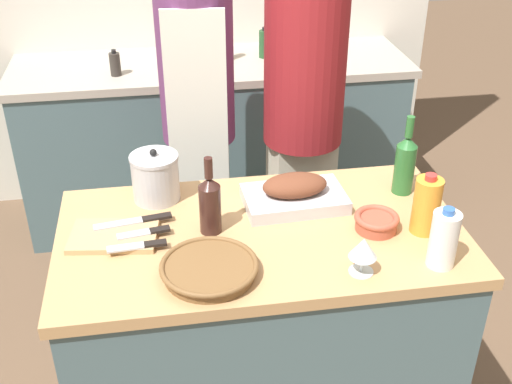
{
  "coord_description": "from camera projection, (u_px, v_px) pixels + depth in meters",
  "views": [
    {
      "loc": [
        -0.28,
        -1.65,
        2.03
      ],
      "look_at": [
        0.0,
        0.11,
        0.97
      ],
      "focal_mm": 45.0,
      "sensor_mm": 36.0,
      "label": 1
    }
  ],
  "objects": [
    {
      "name": "knife_paring",
      "position": [
        146.0,
        232.0,
        1.98
      ],
      "size": [
        0.17,
        0.05,
        0.01
      ],
      "color": "#B7B7BC",
      "rests_on": "cutting_board"
    },
    {
      "name": "knife_bread",
      "position": [
        139.0,
        246.0,
        1.91
      ],
      "size": [
        0.18,
        0.04,
        0.01
      ],
      "color": "#B7B7BC",
      "rests_on": "cutting_board"
    },
    {
      "name": "condiment_bottle_short",
      "position": [
        228.0,
        44.0,
        3.34
      ],
      "size": [
        0.05,
        0.05,
        0.18
      ],
      "color": "#B28E2D",
      "rests_on": "back_counter"
    },
    {
      "name": "wine_bottle_dark",
      "position": [
        210.0,
        203.0,
        1.97
      ],
      "size": [
        0.07,
        0.07,
        0.26
      ],
      "color": "#381E19",
      "rests_on": "kitchen_island"
    },
    {
      "name": "wine_bottle_green",
      "position": [
        405.0,
        163.0,
        2.17
      ],
      "size": [
        0.07,
        0.07,
        0.28
      ],
      "color": "#28662D",
      "rests_on": "kitchen_island"
    },
    {
      "name": "knife_chef",
      "position": [
        136.0,
        221.0,
        2.03
      ],
      "size": [
        0.25,
        0.07,
        0.01
      ],
      "color": "#B7B7BC",
      "rests_on": "cutting_board"
    },
    {
      "name": "juice_jug",
      "position": [
        426.0,
        205.0,
        1.97
      ],
      "size": [
        0.09,
        0.09,
        0.2
      ],
      "color": "orange",
      "rests_on": "kitchen_island"
    },
    {
      "name": "person_cook_aproned",
      "position": [
        198.0,
        108.0,
        2.68
      ],
      "size": [
        0.31,
        0.32,
        1.72
      ],
      "rotation": [
        0.0,
        0.0,
        -0.09
      ],
      "color": "beige",
      "rests_on": "ground_plane"
    },
    {
      "name": "back_counter",
      "position": [
        214.0,
        140.0,
        3.57
      ],
      "size": [
        2.08,
        0.6,
        0.9
      ],
      "color": "#4C666B",
      "rests_on": "ground_plane"
    },
    {
      "name": "wine_glass_left",
      "position": [
        363.0,
        249.0,
        1.8
      ],
      "size": [
        0.08,
        0.08,
        0.12
      ],
      "color": "silver",
      "rests_on": "kitchen_island"
    },
    {
      "name": "wicker_basket",
      "position": [
        209.0,
        269.0,
        1.82
      ],
      "size": [
        0.28,
        0.28,
        0.04
      ],
      "color": "brown",
      "rests_on": "kitchen_island"
    },
    {
      "name": "person_cook_guest",
      "position": [
        303.0,
        114.0,
        2.74
      ],
      "size": [
        0.34,
        0.34,
        1.66
      ],
      "rotation": [
        0.0,
        0.0,
        0.12
      ],
      "color": "beige",
      "rests_on": "ground_plane"
    },
    {
      "name": "mixing_bowl",
      "position": [
        376.0,
        221.0,
        2.01
      ],
      "size": [
        0.14,
        0.14,
        0.05
      ],
      "color": "#A84C38",
      "rests_on": "kitchen_island"
    },
    {
      "name": "roasting_pan",
      "position": [
        295.0,
        194.0,
        2.13
      ],
      "size": [
        0.34,
        0.22,
        0.11
      ],
      "color": "#BCBCC1",
      "rests_on": "kitchen_island"
    },
    {
      "name": "condiment_bottle_extra",
      "position": [
        115.0,
        64.0,
        3.15
      ],
      "size": [
        0.05,
        0.05,
        0.13
      ],
      "color": "#332D28",
      "rests_on": "back_counter"
    },
    {
      "name": "kitchen_island",
      "position": [
        261.0,
        336.0,
        2.25
      ],
      "size": [
        1.28,
        0.7,
        0.89
      ],
      "color": "#4C666B",
      "rests_on": "ground_plane"
    },
    {
      "name": "condiment_bottle_tall",
      "position": [
        264.0,
        44.0,
        3.38
      ],
      "size": [
        0.06,
        0.06,
        0.16
      ],
      "color": "#234C28",
      "rests_on": "back_counter"
    },
    {
      "name": "milk_jug",
      "position": [
        444.0,
        239.0,
        1.83
      ],
      "size": [
        0.08,
        0.08,
        0.19
      ],
      "color": "white",
      "rests_on": "kitchen_island"
    },
    {
      "name": "cutting_board",
      "position": [
        114.0,
        236.0,
        1.98
      ],
      "size": [
        0.29,
        0.21,
        0.02
      ],
      "color": "tan",
      "rests_on": "kitchen_island"
    },
    {
      "name": "stand_mixer",
      "position": [
        291.0,
        38.0,
        3.28
      ],
      "size": [
        0.18,
        0.14,
        0.31
      ],
      "color": "#B22323",
      "rests_on": "back_counter"
    },
    {
      "name": "stock_pot",
      "position": [
        155.0,
        177.0,
        2.15
      ],
      "size": [
        0.16,
        0.16,
        0.19
      ],
      "color": "#B7B7BC",
      "rests_on": "kitchen_island"
    }
  ]
}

